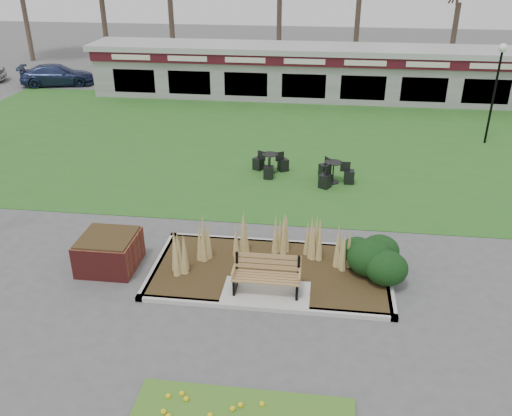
# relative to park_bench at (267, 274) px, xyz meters

# --- Properties ---
(ground) EXTENTS (100.00, 100.00, 0.00)m
(ground) POSITION_rel_park_bench_xyz_m (0.00, -0.25, -0.59)
(ground) COLOR #515154
(ground) RESTS_ON ground
(lawn) EXTENTS (34.00, 16.00, 0.02)m
(lawn) POSITION_rel_park_bench_xyz_m (0.00, 11.75, -0.58)
(lawn) COLOR #2A621F
(lawn) RESTS_ON ground
(planting_bed) EXTENTS (6.75, 3.40, 1.27)m
(planting_bed) POSITION_rel_park_bench_xyz_m (1.27, 1.10, -0.22)
(planting_bed) COLOR #362715
(planting_bed) RESTS_ON ground
(park_bench) EXTENTS (1.70, 0.66, 0.93)m
(park_bench) POSITION_rel_park_bench_xyz_m (0.00, 0.00, 0.00)
(park_bench) COLOR #A37D4A
(park_bench) RESTS_ON ground
(brick_planter) EXTENTS (1.50, 1.50, 0.95)m
(brick_planter) POSITION_rel_park_bench_xyz_m (-4.40, 0.75, -0.11)
(brick_planter) COLOR maroon
(brick_planter) RESTS_ON ground
(food_pavilion) EXTENTS (24.60, 3.40, 2.90)m
(food_pavilion) POSITION_rel_park_bench_xyz_m (0.00, 19.71, 0.89)
(food_pavilion) COLOR gray
(food_pavilion) RESTS_ON ground
(lamp_post_mid_right) EXTENTS (0.36, 0.36, 4.31)m
(lamp_post_mid_right) POSITION_rel_park_bench_xyz_m (8.37, 12.75, 2.56)
(lamp_post_mid_right) COLOR black
(lamp_post_mid_right) RESTS_ON ground
(bistro_set_a) EXTENTS (1.45, 1.25, 0.77)m
(bistro_set_a) POSITION_rel_park_bench_xyz_m (-0.76, 8.03, -0.31)
(bistro_set_a) COLOR black
(bistro_set_a) RESTS_ON ground
(bistro_set_c) EXTENTS (1.33, 1.52, 0.81)m
(bistro_set_c) POSITION_rel_park_bench_xyz_m (1.65, 7.39, -0.30)
(bistro_set_c) COLOR black
(bistro_set_c) RESTS_ON ground
(car_black) EXTENTS (4.91, 3.04, 1.53)m
(car_black) POSITION_rel_park_bench_xyz_m (-8.00, 22.98, 0.18)
(car_black) COLOR black
(car_black) RESTS_ON ground
(car_blue) EXTENTS (4.75, 2.96, 1.28)m
(car_blue) POSITION_rel_park_bench_xyz_m (-15.45, 20.75, 0.05)
(car_blue) COLOR navy
(car_blue) RESTS_ON ground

